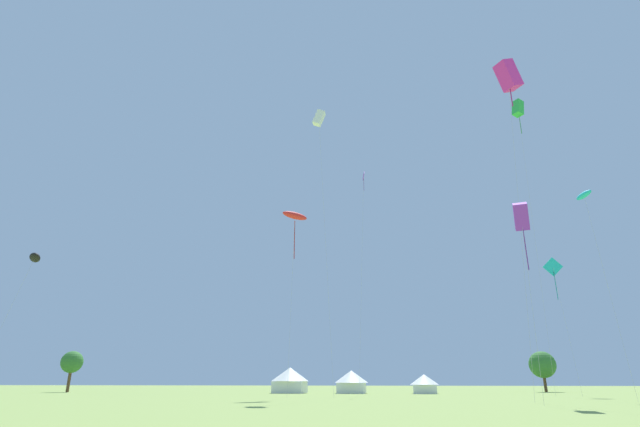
{
  "coord_description": "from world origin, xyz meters",
  "views": [
    {
      "loc": [
        6.51,
        -4.05,
        1.45
      ],
      "look_at": [
        0.0,
        32.0,
        14.24
      ],
      "focal_mm": 27.1,
      "sensor_mm": 36.0,
      "label": 1
    }
  ],
  "objects_px": {
    "festival_tent_center": "(290,379)",
    "kite_white_box": "(319,119)",
    "kite_cyan_parafoil": "(584,195)",
    "kite_cyan_diamond": "(553,269)",
    "kite_green_box": "(518,109)",
    "festival_tent_right": "(424,383)",
    "tree_distant_left": "(542,365)",
    "kite_purple_box": "(521,217)",
    "kite_red_parafoil": "(295,216)",
    "kite_black_parafoil": "(35,258)",
    "festival_tent_left": "(351,381)",
    "tree_distant_right": "(72,362)",
    "kite_magenta_box": "(508,76)",
    "kite_purple_diamond": "(363,188)"
  },
  "relations": [
    {
      "from": "kite_green_box",
      "to": "kite_purple_box",
      "type": "relative_size",
      "value": 2.58
    },
    {
      "from": "kite_green_box",
      "to": "kite_black_parafoil",
      "type": "relative_size",
      "value": 2.82
    },
    {
      "from": "kite_green_box",
      "to": "kite_purple_diamond",
      "type": "xyz_separation_m",
      "value": [
        -21.05,
        2.77,
        -8.76
      ]
    },
    {
      "from": "kite_green_box",
      "to": "kite_white_box",
      "type": "height_order",
      "value": "kite_green_box"
    },
    {
      "from": "kite_cyan_parafoil",
      "to": "tree_distant_left",
      "type": "xyz_separation_m",
      "value": [
        2.86,
        35.87,
        -13.91
      ]
    },
    {
      "from": "kite_black_parafoil",
      "to": "festival_tent_right",
      "type": "distance_m",
      "value": 47.09
    },
    {
      "from": "kite_purple_box",
      "to": "festival_tent_left",
      "type": "height_order",
      "value": "kite_purple_box"
    },
    {
      "from": "kite_magenta_box",
      "to": "kite_black_parafoil",
      "type": "bearing_deg",
      "value": -176.42
    },
    {
      "from": "kite_white_box",
      "to": "kite_red_parafoil",
      "type": "bearing_deg",
      "value": -161.66
    },
    {
      "from": "kite_cyan_parafoil",
      "to": "kite_purple_box",
      "type": "height_order",
      "value": "kite_cyan_parafoil"
    },
    {
      "from": "kite_green_box",
      "to": "tree_distant_right",
      "type": "xyz_separation_m",
      "value": [
        -65.72,
        7.86,
        -31.48
      ]
    },
    {
      "from": "kite_purple_diamond",
      "to": "kite_purple_box",
      "type": "xyz_separation_m",
      "value": [
        13.91,
        -25.89,
        -13.74
      ]
    },
    {
      "from": "kite_magenta_box",
      "to": "kite_cyan_diamond",
      "type": "relative_size",
      "value": 2.04
    },
    {
      "from": "tree_distant_left",
      "to": "festival_tent_left",
      "type": "bearing_deg",
      "value": -152.74
    },
    {
      "from": "kite_purple_box",
      "to": "kite_black_parafoil",
      "type": "distance_m",
      "value": 43.45
    },
    {
      "from": "kite_white_box",
      "to": "kite_cyan_parafoil",
      "type": "distance_m",
      "value": 29.21
    },
    {
      "from": "festival_tent_center",
      "to": "festival_tent_right",
      "type": "bearing_deg",
      "value": 0.0
    },
    {
      "from": "kite_magenta_box",
      "to": "tree_distant_left",
      "type": "height_order",
      "value": "kite_magenta_box"
    },
    {
      "from": "kite_cyan_parafoil",
      "to": "kite_cyan_diamond",
      "type": "bearing_deg",
      "value": 89.69
    },
    {
      "from": "festival_tent_right",
      "to": "tree_distant_left",
      "type": "relative_size",
      "value": 0.63
    },
    {
      "from": "kite_black_parafoil",
      "to": "kite_cyan_parafoil",
      "type": "bearing_deg",
      "value": 7.05
    },
    {
      "from": "festival_tent_center",
      "to": "festival_tent_left",
      "type": "distance_m",
      "value": 8.36
    },
    {
      "from": "kite_purple_box",
      "to": "festival_tent_left",
      "type": "distance_m",
      "value": 36.79
    },
    {
      "from": "kite_magenta_box",
      "to": "tree_distant_left",
      "type": "bearing_deg",
      "value": 77.42
    },
    {
      "from": "tree_distant_left",
      "to": "festival_tent_center",
      "type": "bearing_deg",
      "value": -158.44
    },
    {
      "from": "tree_distant_left",
      "to": "kite_purple_box",
      "type": "bearing_deg",
      "value": -103.52
    },
    {
      "from": "festival_tent_left",
      "to": "kite_black_parafoil",
      "type": "bearing_deg",
      "value": -133.55
    },
    {
      "from": "kite_green_box",
      "to": "festival_tent_left",
      "type": "relative_size",
      "value": 8.32
    },
    {
      "from": "kite_purple_diamond",
      "to": "kite_cyan_parafoil",
      "type": "xyz_separation_m",
      "value": [
        21.83,
        -16.92,
        -9.11
      ]
    },
    {
      "from": "kite_cyan_diamond",
      "to": "kite_purple_box",
      "type": "height_order",
      "value": "kite_cyan_diamond"
    },
    {
      "from": "kite_purple_box",
      "to": "tree_distant_right",
      "type": "height_order",
      "value": "kite_purple_box"
    },
    {
      "from": "festival_tent_right",
      "to": "tree_distant_right",
      "type": "distance_m",
      "value": 51.41
    },
    {
      "from": "festival_tent_center",
      "to": "kite_white_box",
      "type": "bearing_deg",
      "value": -67.81
    },
    {
      "from": "kite_green_box",
      "to": "festival_tent_center",
      "type": "relative_size",
      "value": 7.27
    },
    {
      "from": "kite_cyan_parafoil",
      "to": "festival_tent_right",
      "type": "bearing_deg",
      "value": 124.95
    },
    {
      "from": "tree_distant_right",
      "to": "tree_distant_left",
      "type": "bearing_deg",
      "value": 11.3
    },
    {
      "from": "kite_white_box",
      "to": "kite_cyan_parafoil",
      "type": "height_order",
      "value": "kite_white_box"
    },
    {
      "from": "kite_cyan_diamond",
      "to": "kite_red_parafoil",
      "type": "bearing_deg",
      "value": -160.77
    },
    {
      "from": "tree_distant_right",
      "to": "kite_red_parafoil",
      "type": "bearing_deg",
      "value": -26.17
    },
    {
      "from": "tree_distant_right",
      "to": "festival_tent_right",
      "type": "bearing_deg",
      "value": -0.33
    },
    {
      "from": "kite_cyan_diamond",
      "to": "kite_black_parafoil",
      "type": "xyz_separation_m",
      "value": [
        -51.36,
        -19.47,
        -1.12
      ]
    },
    {
      "from": "kite_magenta_box",
      "to": "kite_purple_box",
      "type": "height_order",
      "value": "kite_magenta_box"
    },
    {
      "from": "kite_red_parafoil",
      "to": "kite_black_parafoil",
      "type": "xyz_separation_m",
      "value": [
        -22.99,
        -9.58,
        -6.02
      ]
    },
    {
      "from": "festival_tent_left",
      "to": "festival_tent_right",
      "type": "distance_m",
      "value": 9.44
    },
    {
      "from": "kite_red_parafoil",
      "to": "festival_tent_center",
      "type": "height_order",
      "value": "kite_red_parafoil"
    },
    {
      "from": "kite_black_parafoil",
      "to": "kite_cyan_diamond",
      "type": "bearing_deg",
      "value": 20.76
    },
    {
      "from": "kite_red_parafoil",
      "to": "kite_purple_box",
      "type": "distance_m",
      "value": 24.36
    },
    {
      "from": "kite_purple_box",
      "to": "tree_distant_right",
      "type": "relative_size",
      "value": 2.46
    },
    {
      "from": "kite_green_box",
      "to": "festival_tent_center",
      "type": "xyz_separation_m",
      "value": [
        -32.18,
        7.56,
        -33.83
      ]
    },
    {
      "from": "kite_cyan_diamond",
      "to": "kite_cyan_parafoil",
      "type": "bearing_deg",
      "value": -90.31
    }
  ]
}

